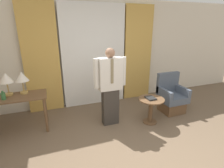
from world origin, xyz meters
The scene contains 12 objects.
wall_back centered at (0.00, 2.72, 1.35)m, with size 10.00×0.06×2.70m.
curtain_sheer_center centered at (0.00, 2.59, 1.29)m, with size 1.64×0.06×2.58m.
curtain_drape_left centered at (-1.27, 2.59, 1.29)m, with size 0.81×0.06×2.58m.
curtain_drape_right centered at (1.27, 2.59, 1.29)m, with size 0.81×0.06×2.58m.
desk centered at (-1.78, 1.77, 0.64)m, with size 1.09×0.54×0.76m.
table_lamp_left centered at (-1.91, 1.89, 1.09)m, with size 0.25×0.25×0.45m.
table_lamp_right centered at (-1.64, 1.89, 1.09)m, with size 0.25×0.25×0.45m.
bottle_near_edge centered at (-1.96, 1.68, 0.83)m, with size 0.08×0.08×0.17m.
person centered at (0.02, 1.44, 0.89)m, with size 0.69×0.23×1.65m.
armchair centered at (1.64, 1.46, 0.35)m, with size 0.60×0.57×0.95m.
side_table centered at (0.86, 1.16, 0.38)m, with size 0.55×0.55×0.57m.
book centered at (0.84, 1.17, 0.58)m, with size 0.18×0.22×0.03m.
Camera 1 is at (-1.12, -1.77, 2.06)m, focal length 28.00 mm.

